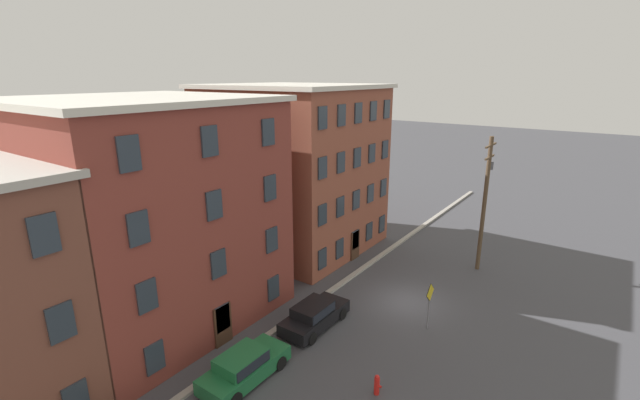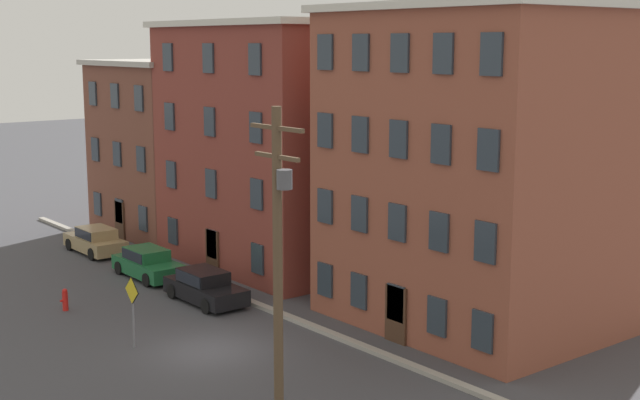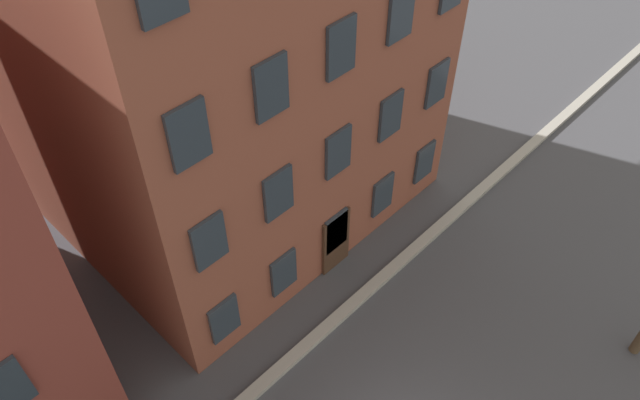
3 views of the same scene
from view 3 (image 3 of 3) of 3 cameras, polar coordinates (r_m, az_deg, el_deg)
name	(u,v)px [view 3 (image 3 of 3)]	position (r m, az deg, el deg)	size (l,w,h in m)	color
kerb_strip	(282,368)	(17.58, -3.54, -15.04)	(56.00, 0.36, 0.16)	#9E998E
apartment_far	(191,14)	(18.99, -11.75, 16.35)	(11.18, 12.07, 12.73)	brown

